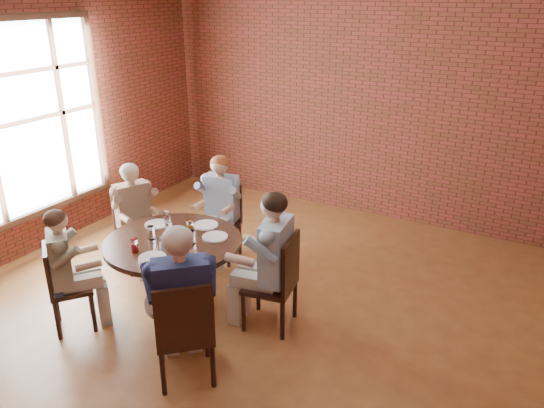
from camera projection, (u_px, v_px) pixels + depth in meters
The scene contains 26 objects.
floor at pixel (240, 338), 5.04m from camera, with size 7.00×7.00×0.00m, color #9A612F.
wall_back at pixel (376, 98), 7.22m from camera, with size 7.00×7.00×0.00m, color maroon.
window at pixel (26, 120), 6.19m from camera, with size 0.10×2.16×2.36m.
dining_table at pixel (174, 260), 5.37m from camera, with size 1.37×1.37×0.75m.
chair_a at pixel (279, 279), 5.03m from camera, with size 0.52×0.52×0.97m.
diner_a at pixel (270, 261), 4.99m from camera, with size 0.56×0.69×1.39m, color teal, non-canonical shape.
chair_b at pixel (223, 218), 6.41m from camera, with size 0.47×0.47×0.92m.
diner_b at pixel (220, 209), 6.29m from camera, with size 0.51×0.62×1.30m, color gray, non-canonical shape.
chair_c at pixel (134, 226), 6.21m from camera, with size 0.53×0.53×0.90m.
diner_c at pixel (135, 218), 6.09m from camera, with size 0.49×0.60×1.27m, color brown, non-canonical shape.
chair_d at pixel (62, 284), 5.01m from camera, with size 0.53×0.53×0.88m.
diner_d at pixel (68, 271), 4.98m from camera, with size 0.47×0.58×1.24m, color gray, non-canonical shape.
chair_e at pixel (185, 329), 4.28m from camera, with size 0.65×0.65×0.98m.
diner_e at pixel (182, 304), 4.30m from camera, with size 0.57×0.71×1.41m, color #161D40, non-canonical shape.
plate_a at pixel (215, 237), 5.34m from camera, with size 0.26×0.26×0.01m, color white.
plate_b at pixel (206, 225), 5.61m from camera, with size 0.26×0.26×0.01m, color white.
plate_c at pixel (157, 224), 5.62m from camera, with size 0.26×0.26×0.01m, color white.
plate_d at pixel (152, 258), 4.93m from camera, with size 0.26×0.26×0.01m, color white.
glass_a at pixel (192, 237), 5.19m from camera, with size 0.07×0.07×0.14m, color white.
glass_b at pixel (190, 227), 5.42m from camera, with size 0.07×0.07×0.14m, color white.
glass_c at pixel (167, 217), 5.63m from camera, with size 0.07×0.07×0.14m, color white.
glass_d at pixel (169, 229), 5.37m from camera, with size 0.07×0.07×0.14m, color white.
glass_e at pixel (151, 233), 5.28m from camera, with size 0.07×0.07×0.14m, color white.
glass_f at pixel (135, 246), 5.02m from camera, with size 0.07×0.07×0.14m, color white.
glass_g at pixel (163, 243), 5.07m from camera, with size 0.07×0.07×0.14m, color white.
smartphone at pixel (170, 266), 4.79m from camera, with size 0.07×0.14×0.01m, color black.
Camera 1 is at (2.32, -3.50, 3.08)m, focal length 35.00 mm.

